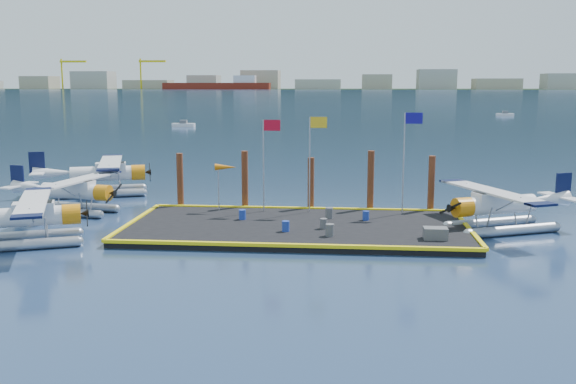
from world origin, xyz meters
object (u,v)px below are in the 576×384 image
at_px(flagpole_red, 267,151).
at_px(drum_3, 286,226).
at_px(piling_0, 180,182).
at_px(piling_1, 245,182).
at_px(drum_5, 329,213).
at_px(crate, 435,233).
at_px(drum_2, 324,224).
at_px(piling_4, 431,186).
at_px(seaplane_d, 497,208).
at_px(drum_0, 242,215).
at_px(drum_1, 330,230).
at_px(flagpole_yellow, 313,149).
at_px(piling_3, 371,183).
at_px(flagpole_blue, 407,148).
at_px(piling_2, 311,186).
at_px(drum_4, 366,216).
at_px(seaplane_b, 74,194).
at_px(seaplane_c, 106,176).
at_px(seaplane_a, 27,220).
at_px(windsock, 225,168).

bearing_deg(flagpole_red, drum_3, -72.53).
height_order(piling_0, piling_1, piling_1).
bearing_deg(drum_5, crate, -39.88).
height_order(drum_2, drum_3, drum_3).
bearing_deg(piling_4, piling_1, 180.00).
relative_size(seaplane_d, drum_0, 15.08).
relative_size(drum_0, drum_1, 0.89).
height_order(flagpole_yellow, piling_4, flagpole_yellow).
bearing_deg(flagpole_red, piling_3, 13.25).
bearing_deg(flagpole_blue, piling_2, 165.52).
bearing_deg(piling_4, drum_4, -139.22).
height_order(flagpole_yellow, piling_1, flagpole_yellow).
height_order(seaplane_b, drum_0, seaplane_b).
bearing_deg(crate, piling_3, 111.12).
relative_size(seaplane_d, flagpole_yellow, 1.47).
bearing_deg(seaplane_c, flagpole_yellow, 48.05).
bearing_deg(seaplane_a, drum_5, 89.75).
relative_size(seaplane_b, flagpole_red, 1.48).
bearing_deg(drum_5, piling_1, 149.63).
height_order(drum_4, piling_2, piling_2).
bearing_deg(piling_0, crate, -27.19).
height_order(windsock, piling_0, piling_0).
relative_size(windsock, piling_2, 0.82).
distance_m(seaplane_d, flagpole_red, 14.66).
height_order(drum_1, drum_3, drum_1).
xyz_separation_m(drum_5, flagpole_blue, (4.85, 1.82, 3.95)).
bearing_deg(piling_2, seaplane_b, -174.32).
relative_size(seaplane_b, flagpole_yellow, 1.43).
height_order(seaplane_c, piling_1, piling_1).
distance_m(seaplane_a, flagpole_red, 15.06).
height_order(seaplane_a, drum_2, seaplane_a).
bearing_deg(windsock, flagpole_blue, -0.00).
bearing_deg(drum_4, flagpole_yellow, 147.31).
xyz_separation_m(drum_0, flagpole_red, (1.20, 2.67, 3.69)).
distance_m(crate, flagpole_red, 12.61).
height_order(drum_5, piling_0, piling_0).
xyz_separation_m(drum_0, crate, (11.21, -4.06, 0.01)).
xyz_separation_m(seaplane_c, piling_0, (7.47, -5.66, 0.45)).
distance_m(flagpole_red, flagpole_yellow, 3.00).
distance_m(seaplane_c, piling_1, 13.25).
relative_size(seaplane_b, drum_4, 15.60).
relative_size(seaplane_b, drum_3, 14.74).
distance_m(crate, piling_0, 18.28).
bearing_deg(drum_1, flagpole_red, 123.28).
xyz_separation_m(drum_3, flagpole_blue, (7.21, 5.65, 3.98)).
bearing_deg(crate, drum_5, 140.12).
relative_size(crate, piling_4, 0.32).
relative_size(seaplane_a, drum_5, 13.41).
bearing_deg(seaplane_c, flagpole_blue, 53.82).
relative_size(seaplane_b, piling_3, 2.07).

